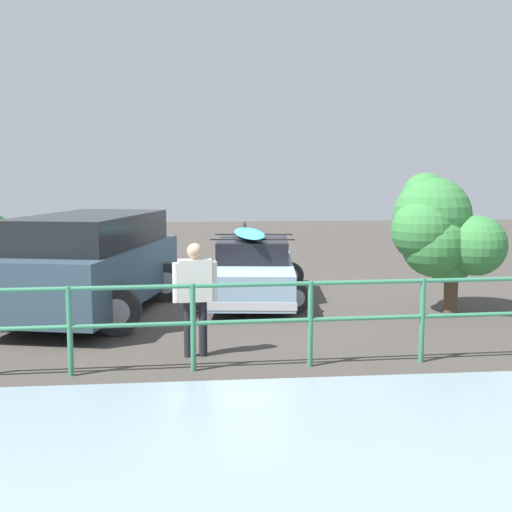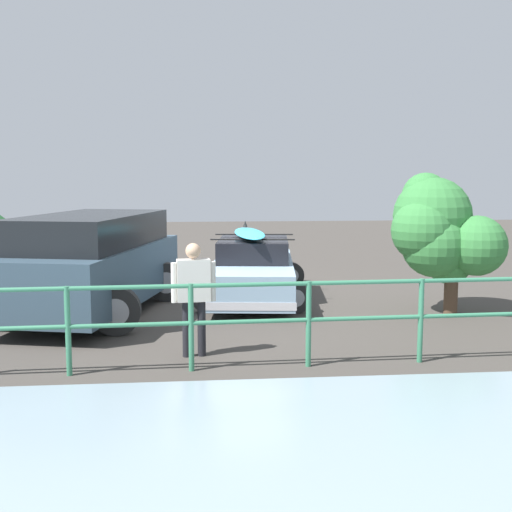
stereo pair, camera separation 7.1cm
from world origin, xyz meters
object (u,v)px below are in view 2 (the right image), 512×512
sedan_car (253,270)px  bush_near_left (438,231)px  person_bystander (194,289)px  suv_car (92,263)px

sedan_car → bush_near_left: bush_near_left is taller
sedan_car → person_bystander: 4.25m
suv_car → person_bystander: (-1.80, 2.90, 0.01)m
bush_near_left → suv_car: bearing=-4.5°
sedan_car → person_bystander: size_ratio=2.79×
bush_near_left → sedan_car: bearing=-27.4°
sedan_car → suv_car: bearing=21.3°
sedan_car → suv_car: size_ratio=0.88×
sedan_car → suv_car: suv_car is taller
suv_car → bush_near_left: (-6.16, 0.48, 0.56)m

